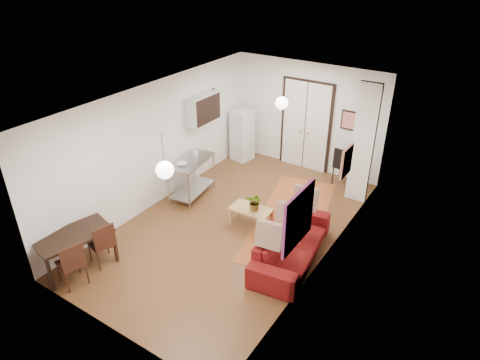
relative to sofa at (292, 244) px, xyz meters
The scene contains 27 objects.
floor 1.63m from the sofa, 168.32° to the left, with size 7.00×7.00×0.00m, color brown.
ceiling 3.01m from the sofa, 168.32° to the left, with size 4.20×7.00×0.02m, color white.
wall_back 4.28m from the sofa, 112.25° to the left, with size 4.20×0.02×2.90m, color white.
wall_front 3.71m from the sofa, 116.21° to the right, with size 4.20×0.02×2.90m, color white.
wall_left 3.84m from the sofa, behind, with size 0.02×7.00×2.90m, color white.
wall_right 1.27m from the sofa, 31.11° to the left, with size 0.02×7.00×2.90m, color white.
double_doors 4.18m from the sofa, 112.49° to the left, with size 1.44×0.06×2.50m, color white.
stub_partition 3.09m from the sofa, 84.32° to the left, with size 0.50×0.10×2.90m, color white.
wall_cabinet 4.23m from the sofa, 152.37° to the left, with size 0.35×1.00×0.70m, color white.
painting_popart 1.68m from the sofa, 61.12° to the right, with size 0.05×1.00×1.00m, color red.
painting_abstract 1.91m from the sofa, 65.54° to the left, with size 0.05×0.50×0.60m, color beige.
poster_back 4.02m from the sofa, 96.23° to the left, with size 0.40×0.03×0.50m, color red.
print_left 4.60m from the sofa, 147.41° to the left, with size 0.03×0.44×0.54m, color #95653E.
pendant_back 3.39m from the sofa, 123.95° to the left, with size 0.30×0.30×0.80m.
pendant_front 2.98m from the sofa, 133.01° to the right, with size 0.30×0.30×0.80m.
kilim_rug 1.45m from the sofa, 116.48° to the left, with size 1.43×3.81×0.01m, color #B15C2C.
sofa is the anchor object (origin of this frame).
coffee_table 1.40m from the sofa, 155.96° to the left, with size 0.92×0.54×0.40m.
potted_plant 1.34m from the sofa, 154.19° to the left, with size 0.31×0.35×0.39m, color #316E32.
kitchen_counter 3.26m from the sofa, 165.21° to the left, with size 0.81×1.35×0.98m.
bowl 3.25m from the sofa, behind, with size 0.23×0.23×0.06m, color silver.
soap_bottle 3.44m from the sofa, 161.30° to the left, with size 0.09×0.09×0.20m, color teal.
fridge 4.63m from the sofa, 134.87° to the left, with size 0.52×0.52×1.47m, color silver.
dining_table 4.13m from the sofa, 143.62° to the right, with size 1.09×1.49×0.74m.
dining_chair_near 3.61m from the sofa, 146.34° to the right, with size 0.53×0.67×0.92m.
dining_chair_far 4.04m from the sofa, 138.04° to the right, with size 0.53×0.67×0.92m.
black_side_chair 3.59m from the sofa, 94.17° to the left, with size 0.51×0.51×1.02m.
Camera 1 is at (4.38, -6.48, 5.43)m, focal length 32.00 mm.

